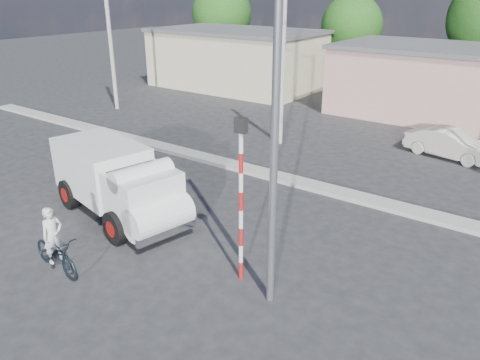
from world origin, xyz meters
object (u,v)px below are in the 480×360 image
Objects in this scene: cyclist at (55,245)px; streetlight at (269,99)px; traffic_pole at (241,188)px; truck at (119,181)px; car_cream at (450,144)px; bicycle at (56,253)px.

cyclist is 7.04m from streetlight.
truck is at bearing 173.93° from traffic_pole.
traffic_pole is at bearing -52.97° from cyclist.
cyclist is 0.36× the size of traffic_pole.
traffic_pole is 2.56m from streetlight.
truck is 14.61m from car_cream.
truck is 5.50m from traffic_pole.
streetlight is at bearing -17.73° from traffic_pole.
truck is 0.66× the size of streetlight.
cyclist is (1.07, -3.16, -0.50)m from truck.
streetlight is (-1.10, -13.47, 4.32)m from car_cream.
truck is 2.95× the size of bicycle.
streetlight is (5.18, 2.30, 4.43)m from bicycle.
bicycle is 0.26m from cyclist.
cyclist is 0.17× the size of streetlight.
streetlight is (6.25, -0.86, 3.67)m from truck.
truck is 3.42m from bicycle.
cyclist is at bearing -156.06° from streetlight.
car_cream is (7.35, 12.61, -0.65)m from truck.
car_cream is at bearing 81.19° from traffic_pole.
bicycle is at bearing 169.49° from car_cream.
car_cream is 0.43× the size of streetlight.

